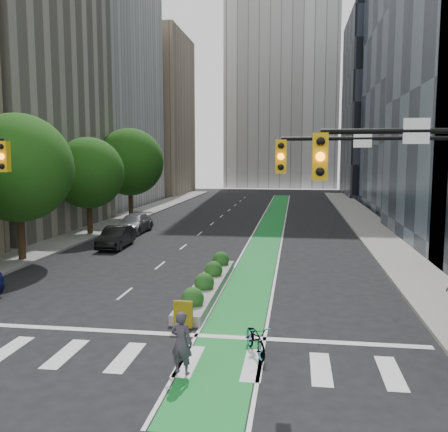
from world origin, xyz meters
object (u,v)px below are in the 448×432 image
(bicycle, at_px, (256,339))
(parked_car_left_far, at_px, (134,223))
(median_planter, at_px, (208,283))
(parked_car_left_mid, at_px, (116,237))
(cyclist, at_px, (182,343))

(bicycle, xyz_separation_m, parked_car_left_far, (-11.98, 23.93, 0.26))
(bicycle, height_order, parked_car_left_far, parked_car_left_far)
(bicycle, bearing_deg, median_planter, 89.67)
(parked_car_left_mid, bearing_deg, cyclist, -66.62)
(parked_car_left_mid, bearing_deg, parked_car_left_far, 96.20)
(median_planter, height_order, parked_car_left_mid, parked_car_left_mid)
(cyclist, xyz_separation_m, parked_car_left_mid, (-9.00, 18.93, -0.20))
(bicycle, distance_m, parked_car_left_far, 26.77)
(bicycle, height_order, cyclist, cyclist)
(cyclist, bearing_deg, parked_car_left_mid, -48.95)
(bicycle, bearing_deg, parked_car_left_far, 94.87)
(bicycle, xyz_separation_m, cyclist, (-2.00, -1.79, 0.44))
(median_planter, height_order, parked_car_left_far, parked_car_left_far)
(median_planter, xyz_separation_m, cyclist, (0.80, -8.93, 0.56))
(parked_car_left_mid, xyz_separation_m, parked_car_left_far, (-0.99, 6.79, 0.03))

